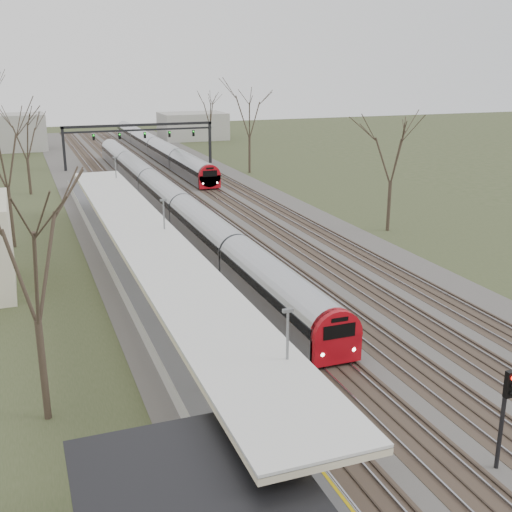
# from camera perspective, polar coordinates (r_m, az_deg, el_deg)

# --- Properties ---
(track_bed) EXTENTS (24.00, 160.00, 0.22)m
(track_bed) POSITION_cam_1_polar(r_m,az_deg,el_deg) (64.17, -5.18, 3.95)
(track_bed) COLOR #474442
(track_bed) RESTS_ON ground
(platform) EXTENTS (3.50, 69.00, 1.00)m
(platform) POSITION_cam_1_polar(r_m,az_deg,el_deg) (45.62, -10.58, -1.13)
(platform) COLOR #9E9B93
(platform) RESTS_ON ground
(canopy) EXTENTS (4.10, 50.00, 3.11)m
(canopy) POSITION_cam_1_polar(r_m,az_deg,el_deg) (40.38, -9.68, 1.63)
(canopy) COLOR slate
(canopy) RESTS_ON platform
(signal_gantry) EXTENTS (21.00, 0.59, 6.08)m
(signal_gantry) POSITION_cam_1_polar(r_m,az_deg,el_deg) (92.31, -10.33, 10.78)
(signal_gantry) COLOR black
(signal_gantry) RESTS_ON ground
(tree_west_near) EXTENTS (5.00, 5.00, 10.30)m
(tree_west_near) POSITION_cam_1_polar(r_m,az_deg,el_deg) (26.34, -19.39, 0.21)
(tree_west_near) COLOR #2D231C
(tree_west_near) RESTS_ON ground
(tree_west_far) EXTENTS (5.50, 5.50, 11.33)m
(tree_west_far) POSITION_cam_1_polar(r_m,az_deg,el_deg) (53.74, -21.55, 8.94)
(tree_west_far) COLOR #2D231C
(tree_west_far) RESTS_ON ground
(tree_east_far) EXTENTS (5.00, 5.00, 10.30)m
(tree_east_far) POSITION_cam_1_polar(r_m,az_deg,el_deg) (56.59, 12.03, 9.34)
(tree_east_far) COLOR #2D231C
(tree_east_far) RESTS_ON ground
(train_near) EXTENTS (2.62, 75.21, 3.05)m
(train_near) POSITION_cam_1_polar(r_m,az_deg,el_deg) (65.27, -8.07, 5.35)
(train_near) COLOR #A4A7AE
(train_near) RESTS_ON ground
(train_far) EXTENTS (2.62, 60.21, 3.05)m
(train_far) POSITION_cam_1_polar(r_m,az_deg,el_deg) (103.07, -8.92, 9.55)
(train_far) COLOR #A4A7AE
(train_far) RESTS_ON ground
(signal_post) EXTENTS (0.35, 0.45, 4.10)m
(signal_post) POSITION_cam_1_polar(r_m,az_deg,el_deg) (25.01, 21.29, -12.26)
(signal_post) COLOR black
(signal_post) RESTS_ON ground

